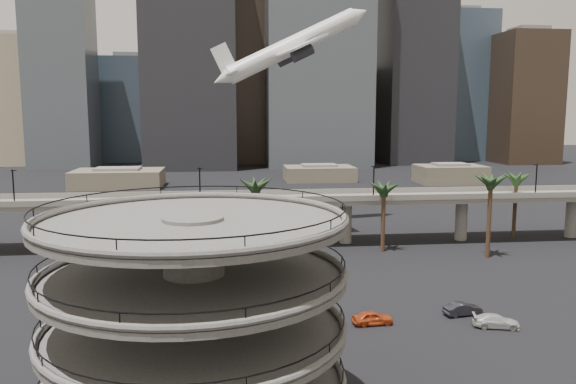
{
  "coord_description": "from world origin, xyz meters",
  "views": [
    {
      "loc": [
        -10.6,
        -43.76,
        23.58
      ],
      "look_at": [
        -2.6,
        28.0,
        13.39
      ],
      "focal_mm": 35.0,
      "sensor_mm": 36.0,
      "label": 1
    }
  ],
  "objects": [
    {
      "name": "parking_ramp",
      "position": [
        -13.0,
        -4.0,
        9.84
      ],
      "size": [
        22.2,
        22.2,
        17.35
      ],
      "color": "#514F4B",
      "rests_on": "ground"
    },
    {
      "name": "low_buildings",
      "position": [
        6.89,
        142.3,
        2.86
      ],
      "size": [
        135.0,
        27.5,
        6.8
      ],
      "color": "brown",
      "rests_on": "ground"
    },
    {
      "name": "car_c",
      "position": [
        18.93,
        12.82,
        0.73
      ],
      "size": [
        5.37,
        3.21,
        1.46
      ],
      "primitive_type": "imported",
      "rotation": [
        0.0,
        0.0,
        1.32
      ],
      "color": "beige",
      "rests_on": "ground"
    },
    {
      "name": "palm_trees",
      "position": [
        21.48,
        47.47,
        11.3
      ],
      "size": [
        54.4,
        18.4,
        14.0
      ],
      "color": "#4A3220",
      "rests_on": "ground"
    },
    {
      "name": "skyline",
      "position": [
        15.11,
        217.08,
        46.71
      ],
      "size": [
        269.0,
        86.0,
        127.66
      ],
      "color": "gray",
      "rests_on": "ground"
    },
    {
      "name": "overpass",
      "position": [
        0.0,
        55.0,
        7.34
      ],
      "size": [
        130.0,
        9.3,
        14.7
      ],
      "color": "slate",
      "rests_on": "ground"
    },
    {
      "name": "car_b",
      "position": [
        16.84,
        16.87,
        0.75
      ],
      "size": [
        4.74,
        2.28,
        1.5
      ],
      "primitive_type": "imported",
      "rotation": [
        0.0,
        0.0,
        1.73
      ],
      "color": "black",
      "rests_on": "ground"
    },
    {
      "name": "airborne_jet",
      "position": [
        3.13,
        72.06,
        36.91
      ],
      "size": [
        33.8,
        31.54,
        18.49
      ],
      "rotation": [
        0.0,
        -0.44,
        0.15
      ],
      "color": "silver",
      "rests_on": "ground"
    },
    {
      "name": "car_a",
      "position": [
        5.54,
        15.2,
        0.78
      ],
      "size": [
        4.69,
        2.16,
        1.56
      ],
      "primitive_type": "imported",
      "rotation": [
        0.0,
        0.0,
        1.64
      ],
      "color": "#C1451B",
      "rests_on": "ground"
    }
  ]
}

